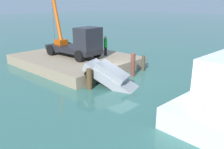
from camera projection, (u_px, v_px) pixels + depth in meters
name	position (u px, v px, depth m)	size (l,w,h in m)	color
ground	(120.00, 77.00, 19.40)	(200.00, 200.00, 0.00)	#386B60
dock	(75.00, 60.00, 23.03)	(10.96, 8.61, 0.91)	gray
crane_truck	(78.00, 42.00, 21.88)	(7.86, 2.76, 6.75)	black
dock_worker	(106.00, 46.00, 22.81)	(0.34, 0.34, 1.90)	black
salvaged_car	(112.00, 77.00, 17.18)	(4.38, 2.92, 2.65)	#99999E
piling_near	(89.00, 79.00, 16.62)	(0.40, 0.40, 1.49)	brown
piling_mid	(110.00, 72.00, 18.11)	(0.41, 0.41, 1.55)	brown
piling_far	(133.00, 65.00, 19.51)	(0.39, 0.39, 1.93)	brown
piling_end	(143.00, 63.00, 20.98)	(0.28, 0.28, 1.40)	#4E4232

